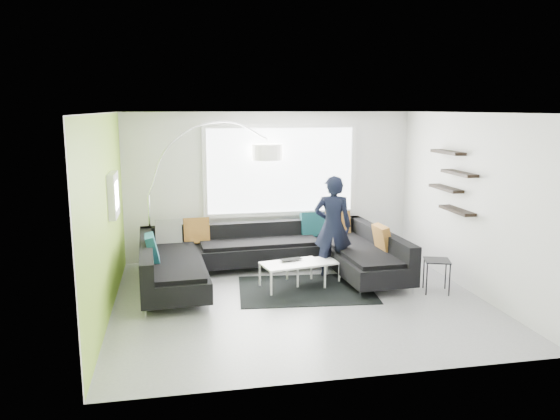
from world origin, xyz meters
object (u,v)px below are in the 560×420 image
Objects in this scene: sectional_sofa at (269,258)px; arc_lamp at (148,196)px; side_table at (436,276)px; person at (333,226)px; coffee_table at (303,272)px; laptop at (293,261)px.

sectional_sofa is 1.63× the size of arc_lamp.
arc_lamp is at bearing 146.52° from sectional_sofa.
sectional_sofa is 8.21× the size of side_table.
person is at bearing 0.52° from sectional_sofa.
laptop is (-0.18, -0.03, 0.22)m from coffee_table.
side_table is at bearing -32.43° from coffee_table.
side_table is at bearing -33.33° from laptop.
sectional_sofa is 0.46m from laptop.
arc_lamp is at bearing -3.08° from person.
laptop is at bearing 177.63° from coffee_table.
side_table is 0.30× the size of person.
laptop is at bearing -29.92° from arc_lamp.
side_table is at bearing 157.12° from person.
sectional_sofa reaches higher than coffee_table.
laptop is at bearing -48.09° from sectional_sofa.
coffee_table is 2.12m from side_table.
person is (-1.37, 1.13, 0.61)m from side_table.
coffee_table is 0.71× the size of person.
arc_lamp is (-1.98, 1.18, 0.92)m from sectional_sofa.
sectional_sofa reaches higher than side_table.
sectional_sofa is 2.46× the size of person.
side_table is at bearing -26.08° from sectional_sofa.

